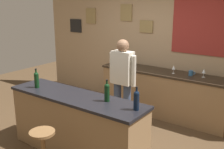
{
  "coord_description": "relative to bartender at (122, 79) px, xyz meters",
  "views": [
    {
      "loc": [
        2.62,
        -3.12,
        2.26
      ],
      "look_at": [
        0.03,
        0.45,
        1.05
      ],
      "focal_mm": 44.21,
      "sensor_mm": 36.0,
      "label": 1
    }
  ],
  "objects": [
    {
      "name": "wine_bottle_c",
      "position": [
        0.87,
        -0.99,
        0.12
      ],
      "size": [
        0.07,
        0.07,
        0.31
      ],
      "color": "black",
      "rests_on": "bar_counter"
    },
    {
      "name": "bartender",
      "position": [
        0.0,
        0.0,
        0.0
      ],
      "size": [
        0.52,
        0.21,
        1.62
      ],
      "color": "#384766",
      "rests_on": "ground_plane"
    },
    {
      "name": "coffee_mug",
      "position": [
        0.82,
        1.04,
        0.01
      ],
      "size": [
        0.12,
        0.08,
        0.09
      ],
      "color": "#336699",
      "rests_on": "side_counter"
    },
    {
      "name": "wine_glass_b",
      "position": [
        0.5,
        0.99,
        0.07
      ],
      "size": [
        0.07,
        0.07,
        0.16
      ],
      "color": "silver",
      "rests_on": "side_counter"
    },
    {
      "name": "bar_stool",
      "position": [
        -0.01,
        -1.76,
        -0.48
      ],
      "size": [
        0.32,
        0.32,
        0.68
      ],
      "color": "brown",
      "rests_on": "ground_plane"
    },
    {
      "name": "side_counter",
      "position": [
        0.29,
        1.01,
        -0.48
      ],
      "size": [
        2.59,
        0.56,
        0.9
      ],
      "color": "olive",
      "rests_on": "ground_plane"
    },
    {
      "name": "bar_counter",
      "position": [
        -0.11,
        -1.04,
        -0.47
      ],
      "size": [
        2.22,
        0.6,
        0.92
      ],
      "color": "olive",
      "rests_on": "ground_plane"
    },
    {
      "name": "wine_bottle_b",
      "position": [
        0.39,
        -0.96,
        0.12
      ],
      "size": [
        0.07,
        0.07,
        0.31
      ],
      "color": "black",
      "rests_on": "bar_counter"
    },
    {
      "name": "ground_plane",
      "position": [
        -0.11,
        -0.64,
        -0.94
      ],
      "size": [
        10.0,
        10.0,
        0.0
      ],
      "primitive_type": "plane",
      "color": "#4C3823"
    },
    {
      "name": "back_wall",
      "position": [
        -0.1,
        1.38,
        0.48
      ],
      "size": [
        6.0,
        0.09,
        2.8
      ],
      "color": "tan",
      "rests_on": "ground_plane"
    },
    {
      "name": "wine_glass_a",
      "position": [
        -0.78,
        1.08,
        0.07
      ],
      "size": [
        0.07,
        0.07,
        0.16
      ],
      "color": "silver",
      "rests_on": "side_counter"
    },
    {
      "name": "wine_bottle_a",
      "position": [
        -0.85,
        -1.13,
        0.12
      ],
      "size": [
        0.07,
        0.07,
        0.31
      ],
      "color": "black",
      "rests_on": "bar_counter"
    },
    {
      "name": "wine_glass_c",
      "position": [
        1.04,
        1.06,
        0.07
      ],
      "size": [
        0.07,
        0.07,
        0.16
      ],
      "color": "silver",
      "rests_on": "side_counter"
    }
  ]
}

